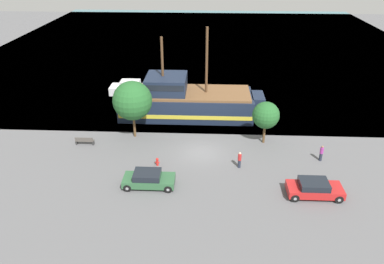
{
  "coord_description": "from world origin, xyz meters",
  "views": [
    {
      "loc": [
        0.6,
        -31.0,
        17.96
      ],
      "look_at": [
        -0.98,
        2.0,
        1.2
      ],
      "focal_mm": 35.0,
      "sensor_mm": 36.0,
      "label": 1
    }
  ],
  "objects_px": {
    "moored_boat_dockside": "(134,89)",
    "pedestrian_walking_near": "(239,160)",
    "parked_car_curb_front": "(149,179)",
    "pirate_ship": "(185,101)",
    "pedestrian_walking_far": "(321,153)",
    "parked_car_curb_mid": "(314,188)",
    "fire_hydrant": "(157,161)",
    "bench_promenade_east": "(85,141)"
  },
  "relations": [
    {
      "from": "moored_boat_dockside",
      "to": "pedestrian_walking_near",
      "type": "distance_m",
      "value": 21.9
    },
    {
      "from": "parked_car_curb_front",
      "to": "pedestrian_walking_near",
      "type": "relative_size",
      "value": 2.74
    },
    {
      "from": "pirate_ship",
      "to": "pedestrian_walking_far",
      "type": "bearing_deg",
      "value": -36.55
    },
    {
      "from": "parked_car_curb_mid",
      "to": "pedestrian_walking_near",
      "type": "xyz_separation_m",
      "value": [
        -5.63,
        3.92,
        0.09
      ]
    },
    {
      "from": "parked_car_curb_front",
      "to": "fire_hydrant",
      "type": "relative_size",
      "value": 5.51
    },
    {
      "from": "moored_boat_dockside",
      "to": "fire_hydrant",
      "type": "bearing_deg",
      "value": -72.83
    },
    {
      "from": "moored_boat_dockside",
      "to": "bench_promenade_east",
      "type": "bearing_deg",
      "value": -98.8
    },
    {
      "from": "parked_car_curb_mid",
      "to": "bench_promenade_east",
      "type": "relative_size",
      "value": 2.39
    },
    {
      "from": "parked_car_curb_mid",
      "to": "pedestrian_walking_far",
      "type": "height_order",
      "value": "pedestrian_walking_far"
    },
    {
      "from": "pirate_ship",
      "to": "fire_hydrant",
      "type": "xyz_separation_m",
      "value": [
        -1.8,
        -11.29,
        -1.32
      ]
    },
    {
      "from": "moored_boat_dockside",
      "to": "pedestrian_walking_far",
      "type": "height_order",
      "value": "moored_boat_dockside"
    },
    {
      "from": "pedestrian_walking_near",
      "to": "fire_hydrant",
      "type": "bearing_deg",
      "value": -179.88
    },
    {
      "from": "pirate_ship",
      "to": "pedestrian_walking_far",
      "type": "xyz_separation_m",
      "value": [
        13.11,
        -9.72,
        -0.96
      ]
    },
    {
      "from": "fire_hydrant",
      "to": "moored_boat_dockside",
      "type": "bearing_deg",
      "value": 107.17
    },
    {
      "from": "parked_car_curb_mid",
      "to": "parked_car_curb_front",
      "type": "bearing_deg",
      "value": 177.03
    },
    {
      "from": "pirate_ship",
      "to": "parked_car_curb_front",
      "type": "relative_size",
      "value": 3.87
    },
    {
      "from": "pirate_ship",
      "to": "pedestrian_walking_near",
      "type": "height_order",
      "value": "pirate_ship"
    },
    {
      "from": "bench_promenade_east",
      "to": "pedestrian_walking_far",
      "type": "relative_size",
      "value": 1.17
    },
    {
      "from": "fire_hydrant",
      "to": "parked_car_curb_mid",
      "type": "bearing_deg",
      "value": -16.73
    },
    {
      "from": "parked_car_curb_front",
      "to": "parked_car_curb_mid",
      "type": "bearing_deg",
      "value": -2.97
    },
    {
      "from": "bench_promenade_east",
      "to": "moored_boat_dockside",
      "type": "bearing_deg",
      "value": 81.2
    },
    {
      "from": "fire_hydrant",
      "to": "bench_promenade_east",
      "type": "relative_size",
      "value": 0.43
    },
    {
      "from": "pirate_ship",
      "to": "pedestrian_walking_far",
      "type": "height_order",
      "value": "pirate_ship"
    },
    {
      "from": "parked_car_curb_front",
      "to": "pirate_ship",
      "type": "bearing_deg",
      "value": 81.84
    },
    {
      "from": "moored_boat_dockside",
      "to": "fire_hydrant",
      "type": "xyz_separation_m",
      "value": [
        5.49,
        -17.76,
        -0.28
      ]
    },
    {
      "from": "bench_promenade_east",
      "to": "parked_car_curb_front",
      "type": "bearing_deg",
      "value": -42.13
    },
    {
      "from": "bench_promenade_east",
      "to": "pedestrian_walking_near",
      "type": "xyz_separation_m",
      "value": [
        15.04,
        -3.48,
        0.33
      ]
    },
    {
      "from": "pirate_ship",
      "to": "parked_car_curb_mid",
      "type": "xyz_separation_m",
      "value": [
        11.17,
        -15.19,
        -1.05
      ]
    },
    {
      "from": "pirate_ship",
      "to": "parked_car_curb_mid",
      "type": "bearing_deg",
      "value": -53.66
    },
    {
      "from": "parked_car_curb_mid",
      "to": "pedestrian_walking_far",
      "type": "distance_m",
      "value": 5.8
    },
    {
      "from": "pirate_ship",
      "to": "bench_promenade_east",
      "type": "distance_m",
      "value": 12.35
    },
    {
      "from": "moored_boat_dockside",
      "to": "bench_promenade_east",
      "type": "height_order",
      "value": "moored_boat_dockside"
    },
    {
      "from": "pirate_ship",
      "to": "fire_hydrant",
      "type": "distance_m",
      "value": 11.51
    },
    {
      "from": "bench_promenade_east",
      "to": "pedestrian_walking_far",
      "type": "height_order",
      "value": "pedestrian_walking_far"
    },
    {
      "from": "pirate_ship",
      "to": "moored_boat_dockside",
      "type": "bearing_deg",
      "value": 138.39
    },
    {
      "from": "moored_boat_dockside",
      "to": "bench_promenade_east",
      "type": "relative_size",
      "value": 3.47
    },
    {
      "from": "pedestrian_walking_near",
      "to": "pedestrian_walking_far",
      "type": "height_order",
      "value": "same"
    },
    {
      "from": "parked_car_curb_front",
      "to": "pedestrian_walking_far",
      "type": "bearing_deg",
      "value": 17.48
    },
    {
      "from": "fire_hydrant",
      "to": "parked_car_curb_front",
      "type": "bearing_deg",
      "value": -95.03
    },
    {
      "from": "parked_car_curb_front",
      "to": "pedestrian_walking_far",
      "type": "relative_size",
      "value": 2.74
    },
    {
      "from": "moored_boat_dockside",
      "to": "pedestrian_walking_near",
      "type": "relative_size",
      "value": 4.06
    },
    {
      "from": "parked_car_curb_mid",
      "to": "pedestrian_walking_far",
      "type": "xyz_separation_m",
      "value": [
        1.93,
        5.47,
        0.09
      ]
    }
  ]
}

